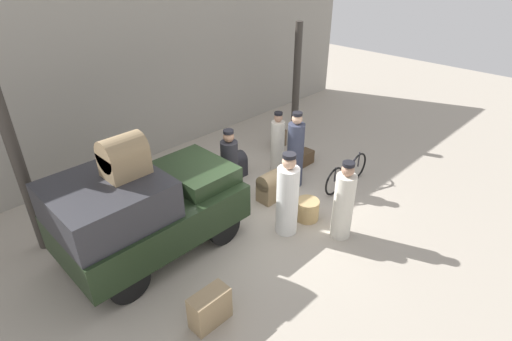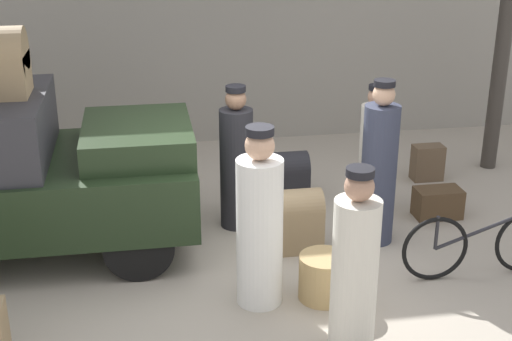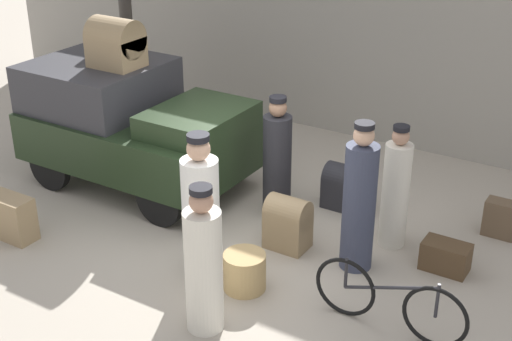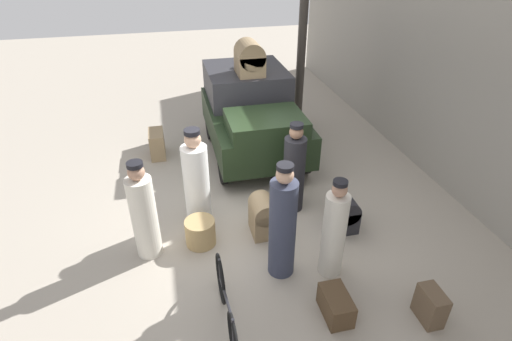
{
  "view_description": "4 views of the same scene",
  "coord_description": "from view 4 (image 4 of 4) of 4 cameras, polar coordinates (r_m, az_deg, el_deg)",
  "views": [
    {
      "loc": [
        -4.95,
        -4.88,
        5.07
      ],
      "look_at": [
        0.2,
        0.2,
        0.95
      ],
      "focal_mm": 28.0,
      "sensor_mm": 36.0,
      "label": 1
    },
    {
      "loc": [
        -0.95,
        -6.61,
        3.64
      ],
      "look_at": [
        0.2,
        0.2,
        0.95
      ],
      "focal_mm": 50.0,
      "sensor_mm": 36.0,
      "label": 2
    },
    {
      "loc": [
        4.37,
        -6.55,
        4.69
      ],
      "look_at": [
        0.2,
        0.2,
        0.95
      ],
      "focal_mm": 50.0,
      "sensor_mm": 36.0,
      "label": 3
    },
    {
      "loc": [
        5.71,
        -1.09,
        4.42
      ],
      "look_at": [
        0.2,
        0.2,
        0.95
      ],
      "focal_mm": 28.0,
      "sensor_mm": 36.0,
      "label": 4
    }
  ],
  "objects": [
    {
      "name": "ground_plane",
      "position": [
        7.3,
        -1.9,
        -5.75
      ],
      "size": [
        30.0,
        30.0,
        0.0
      ],
      "primitive_type": "plane",
      "color": "#A89E8E"
    },
    {
      "name": "station_building_facade",
      "position": [
        8.0,
        28.46,
        12.07
      ],
      "size": [
        16.0,
        0.15,
        4.5
      ],
      "color": "gray",
      "rests_on": "ground"
    },
    {
      "name": "canopy_pillar_left",
      "position": [
        10.22,
        6.44,
        15.51
      ],
      "size": [
        0.21,
        0.21,
        3.26
      ],
      "color": "#38332D",
      "rests_on": "ground"
    },
    {
      "name": "truck",
      "position": [
        8.81,
        -0.6,
        8.32
      ],
      "size": [
        3.26,
        1.87,
        1.75
      ],
      "color": "black",
      "rests_on": "ground"
    },
    {
      "name": "bicycle",
      "position": [
        5.29,
        -4.21,
        -18.86
      ],
      "size": [
        1.68,
        0.04,
        0.73
      ],
      "color": "black",
      "rests_on": "ground"
    },
    {
      "name": "wicker_basket",
      "position": [
        6.55,
        -7.95,
        -8.71
      ],
      "size": [
        0.49,
        0.49,
        0.44
      ],
      "color": "tan",
      "rests_on": "ground"
    },
    {
      "name": "porter_standing_middle",
      "position": [
        6.99,
        5.46,
        -0.14
      ],
      "size": [
        0.38,
        0.38,
        1.68
      ],
      "color": "#232328",
      "rests_on": "ground"
    },
    {
      "name": "porter_carrying_trunk",
      "position": [
        6.71,
        -8.5,
        -1.58
      ],
      "size": [
        0.43,
        0.43,
        1.75
      ],
      "color": "white",
      "rests_on": "ground"
    },
    {
      "name": "porter_with_bicycle",
      "position": [
        5.8,
        11.08,
        -8.67
      ],
      "size": [
        0.34,
        0.34,
        1.6
      ],
      "color": "silver",
      "rests_on": "ground"
    },
    {
      "name": "conductor_in_dark_uniform",
      "position": [
        6.22,
        -15.73,
        -6.04
      ],
      "size": [
        0.39,
        0.39,
        1.65
      ],
      "color": "silver",
      "rests_on": "ground"
    },
    {
      "name": "porter_lifting_near_truck",
      "position": [
        5.64,
        3.81,
        -7.9
      ],
      "size": [
        0.39,
        0.39,
        1.84
      ],
      "color": "#33384C",
      "rests_on": "ground"
    },
    {
      "name": "trunk_large_brown",
      "position": [
        5.88,
        23.65,
        -17.27
      ],
      "size": [
        0.41,
        0.24,
        0.48
      ],
      "color": "brown",
      "rests_on": "ground"
    },
    {
      "name": "suitcase_small_leather",
      "position": [
        5.62,
        11.34,
        -18.33
      ],
      "size": [
        0.55,
        0.33,
        0.36
      ],
      "color": "#4C3823",
      "rests_on": "ground"
    },
    {
      "name": "trunk_barrel_dark",
      "position": [
        6.92,
        12.27,
        -5.69
      ],
      "size": [
        0.56,
        0.41,
        0.63
      ],
      "color": "#232328",
      "rests_on": "ground"
    },
    {
      "name": "trunk_umber_medium",
      "position": [
        9.15,
        -13.94,
        3.71
      ],
      "size": [
        0.63,
        0.32,
        0.58
      ],
      "color": "#937A56",
      "rests_on": "ground"
    },
    {
      "name": "trunk_wicker_pale",
      "position": [
        6.61,
        1.0,
        -6.39
      ],
      "size": [
        0.52,
        0.39,
        0.69
      ],
      "color": "#937A56",
      "rests_on": "ground"
    },
    {
      "name": "trunk_on_truck_roof",
      "position": [
        8.61,
        -0.92,
        15.7
      ],
      "size": [
        0.69,
        0.55,
        0.69
      ],
      "color": "#937A56",
      "rests_on": "truck"
    }
  ]
}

